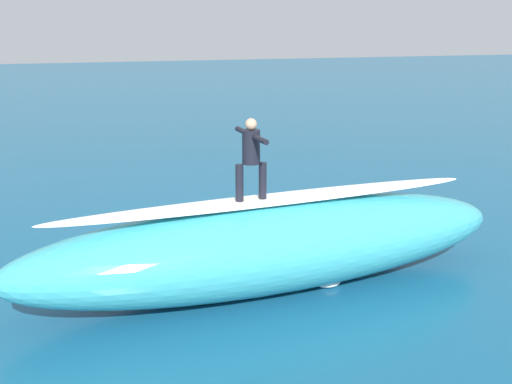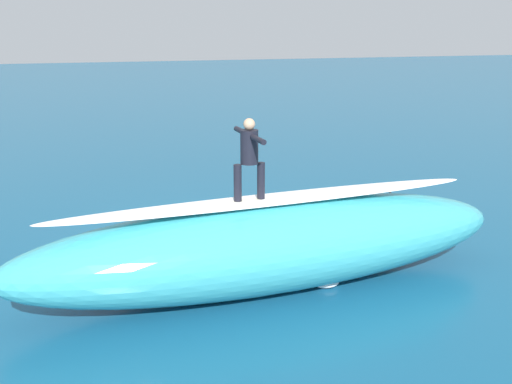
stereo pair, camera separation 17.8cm
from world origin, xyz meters
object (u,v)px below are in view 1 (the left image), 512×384
Objects in this scene: surfboard_riding at (251,202)px; buoy_marker at (387,218)px; surfer_riding at (251,153)px; surfboard_paddling at (259,215)px; surfer_paddling at (264,209)px.

surfboard_riding is 4.92m from buoy_marker.
surfer_riding reaches higher than buoy_marker.
surfer_riding reaches higher than surfboard_paddling.
surfer_paddling reaches higher than surfboard_paddling.
buoy_marker is (-2.67, 1.81, 0.24)m from surfboard_paddling.
surfer_riding is 0.60× the size of surfboard_paddling.
buoy_marker is (-4.04, -2.39, -1.45)m from surfboard_riding.
surfer_riding is (-0.00, 0.00, 0.89)m from surfboard_riding.
surfboard_riding reaches higher than buoy_marker.
surfer_riding is at bearing 174.20° from surfboard_riding.
surfboard_paddling is at bearing -34.17° from buoy_marker.
surfboard_paddling is at bearing -113.98° from surfboard_riding.
buoy_marker is (-4.04, -2.39, -2.34)m from surfer_riding.
surfboard_paddling is at bearing 0.00° from surfer_paddling.
surfboard_paddling is 0.21m from surfer_paddling.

